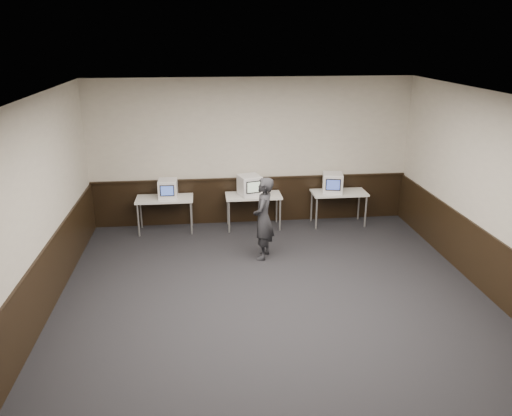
{
  "coord_description": "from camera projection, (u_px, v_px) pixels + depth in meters",
  "views": [
    {
      "loc": [
        -1.07,
        -6.61,
        4.04
      ],
      "look_at": [
        -0.17,
        1.6,
        1.15
      ],
      "focal_mm": 35.0,
      "sensor_mm": 36.0,
      "label": 1
    }
  ],
  "objects": [
    {
      "name": "floor",
      "position": [
        278.0,
        312.0,
        7.65
      ],
      "size": [
        8.0,
        8.0,
        0.0
      ],
      "primitive_type": "plane",
      "color": "black",
      "rests_on": "ground"
    },
    {
      "name": "ceiling",
      "position": [
        282.0,
        101.0,
        6.59
      ],
      "size": [
        8.0,
        8.0,
        0.0
      ],
      "primitive_type": "plane",
      "rotation": [
        3.14,
        0.0,
        0.0
      ],
      "color": "white",
      "rests_on": "back_wall"
    },
    {
      "name": "back_wall",
      "position": [
        251.0,
        152.0,
        10.87
      ],
      "size": [
        7.0,
        0.0,
        7.0
      ],
      "primitive_type": "plane",
      "rotation": [
        1.57,
        0.0,
        0.0
      ],
      "color": "beige",
      "rests_on": "ground"
    },
    {
      "name": "front_wall",
      "position": [
        371.0,
        416.0,
        3.37
      ],
      "size": [
        7.0,
        0.0,
        7.0
      ],
      "primitive_type": "plane",
      "rotation": [
        -1.57,
        0.0,
        0.0
      ],
      "color": "beige",
      "rests_on": "ground"
    },
    {
      "name": "left_wall",
      "position": [
        25.0,
        224.0,
        6.75
      ],
      "size": [
        0.0,
        8.0,
        8.0
      ],
      "primitive_type": "plane",
      "rotation": [
        1.57,
        0.0,
        1.57
      ],
      "color": "beige",
      "rests_on": "ground"
    },
    {
      "name": "right_wall",
      "position": [
        510.0,
        206.0,
        7.48
      ],
      "size": [
        0.0,
        8.0,
        8.0
      ],
      "primitive_type": "plane",
      "rotation": [
        1.57,
        0.0,
        -1.57
      ],
      "color": "beige",
      "rests_on": "ground"
    },
    {
      "name": "wainscot_back",
      "position": [
        252.0,
        200.0,
        11.22
      ],
      "size": [
        6.98,
        0.04,
        1.0
      ],
      "primitive_type": "cube",
      "color": "black",
      "rests_on": "back_wall"
    },
    {
      "name": "wainscot_left",
      "position": [
        38.0,
        296.0,
        7.12
      ],
      "size": [
        0.04,
        7.98,
        1.0
      ],
      "primitive_type": "cube",
      "color": "black",
      "rests_on": "left_wall"
    },
    {
      "name": "wainscot_right",
      "position": [
        497.0,
        272.0,
        7.84
      ],
      "size": [
        0.04,
        7.98,
        1.0
      ],
      "primitive_type": "cube",
      "color": "black",
      "rests_on": "right_wall"
    },
    {
      "name": "wainscot_rail",
      "position": [
        252.0,
        178.0,
        11.02
      ],
      "size": [
        6.98,
        0.06,
        0.04
      ],
      "primitive_type": "cube",
      "color": "black",
      "rests_on": "wainscot_back"
    },
    {
      "name": "desk_left",
      "position": [
        165.0,
        201.0,
        10.6
      ],
      "size": [
        1.2,
        0.6,
        0.75
      ],
      "color": "silver",
      "rests_on": "ground"
    },
    {
      "name": "desk_center",
      "position": [
        253.0,
        198.0,
        10.8
      ],
      "size": [
        1.2,
        0.6,
        0.75
      ],
      "color": "silver",
      "rests_on": "ground"
    },
    {
      "name": "desk_right",
      "position": [
        339.0,
        195.0,
        11.0
      ],
      "size": [
        1.2,
        0.6,
        0.75
      ],
      "color": "silver",
      "rests_on": "ground"
    },
    {
      "name": "emac_left",
      "position": [
        168.0,
        189.0,
        10.53
      ],
      "size": [
        0.4,
        0.43,
        0.39
      ],
      "rotation": [
        0.0,
        0.0,
        -0.02
      ],
      "color": "white",
      "rests_on": "desk_left"
    },
    {
      "name": "emac_center",
      "position": [
        250.0,
        185.0,
        10.69
      ],
      "size": [
        0.55,
        0.56,
        0.44
      ],
      "rotation": [
        0.0,
        0.0,
        0.27
      ],
      "color": "white",
      "rests_on": "desk_center"
    },
    {
      "name": "emac_right",
      "position": [
        333.0,
        183.0,
        10.88
      ],
      "size": [
        0.51,
        0.53,
        0.43
      ],
      "rotation": [
        0.0,
        0.0,
        -0.2
      ],
      "color": "white",
      "rests_on": "desk_right"
    },
    {
      "name": "person",
      "position": [
        263.0,
        219.0,
        9.28
      ],
      "size": [
        0.55,
        0.67,
        1.58
      ],
      "primitive_type": "imported",
      "rotation": [
        0.0,
        0.0,
        -1.91
      ],
      "color": "#242429",
      "rests_on": "ground"
    }
  ]
}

